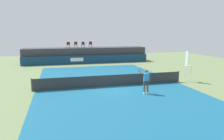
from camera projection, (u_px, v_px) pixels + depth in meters
The scene contains 13 objects.
ground_plane at pixel (104, 79), 20.35m from camera, with size 48.00×48.00×0.00m, color #6B7F51.
court_inner at pixel (112, 86), 17.49m from camera, with size 12.00×22.00×0.00m, color #16597A.
sponsor_wall at pixel (88, 60), 30.25m from camera, with size 18.00×0.22×1.20m.
spectator_platform at pixel (86, 55), 31.88m from camera, with size 18.00×2.80×2.20m, color #38383D.
spectator_chair_far_left at pixel (68, 45), 30.72m from camera, with size 0.45×0.45×0.89m.
spectator_chair_left at pixel (76, 44), 31.40m from camera, with size 0.44×0.44×0.89m.
spectator_chair_center at pixel (83, 44), 31.35m from camera, with size 0.44×0.44×0.89m.
spectator_chair_right at pixel (90, 44), 31.98m from camera, with size 0.45×0.45×0.89m.
umpire_chair at pixel (187, 64), 19.00m from camera, with size 0.48×0.48×2.76m.
tennis_net at pixel (112, 81), 17.41m from camera, with size 12.40×0.02×0.95m, color #2D2D2D.
net_post_near at pixel (32, 85), 15.85m from camera, with size 0.10×0.10×1.00m, color #4C4C51.
net_post_far at pixel (178, 76), 18.96m from camera, with size 0.10×0.10×1.00m, color #4C4C51.
tennis_player at pixel (146, 81), 15.25m from camera, with size 0.57×1.21×1.77m.
Camera 1 is at (-4.30, -16.45, 4.33)m, focal length 33.95 mm.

